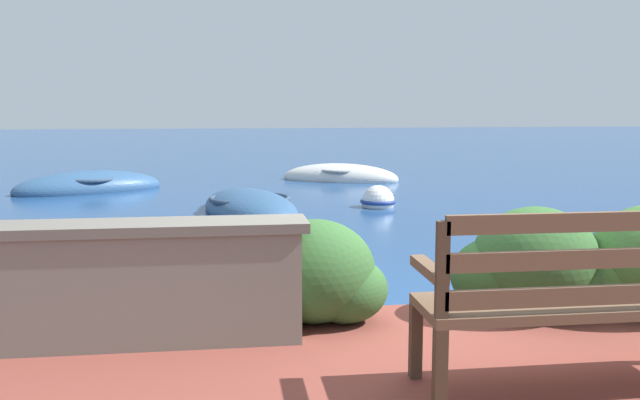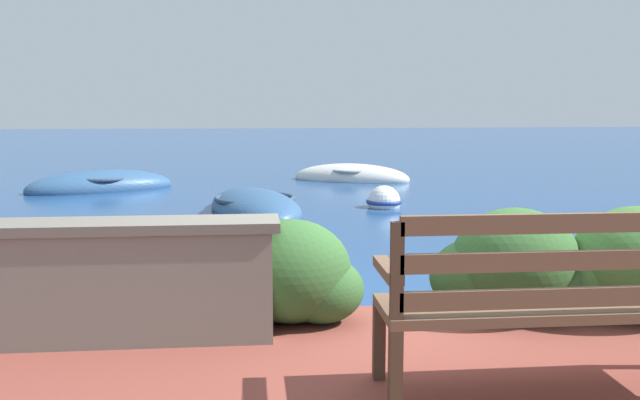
{
  "view_description": "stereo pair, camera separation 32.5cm",
  "coord_description": "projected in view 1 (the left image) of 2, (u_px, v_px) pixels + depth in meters",
  "views": [
    {
      "loc": [
        -1.32,
        -4.79,
        1.65
      ],
      "look_at": [
        -0.14,
        3.8,
        0.45
      ],
      "focal_mm": 40.0,
      "sensor_mm": 36.0,
      "label": 1
    },
    {
      "loc": [
        -0.99,
        -4.82,
        1.65
      ],
      "look_at": [
        -0.14,
        3.8,
        0.45
      ],
      "focal_mm": 40.0,
      "sensor_mm": 36.0,
      "label": 2
    }
  ],
  "objects": [
    {
      "name": "ground_plane",
      "position": [
        412.0,
        334.0,
        5.1
      ],
      "size": [
        80.0,
        80.0,
        0.0
      ],
      "color": "navy"
    },
    {
      "name": "park_bench",
      "position": [
        589.0,
        295.0,
        3.51
      ],
      "size": [
        1.67,
        0.48,
        0.93
      ],
      "rotation": [
        0.0,
        0.0,
        0.12
      ],
      "color": "#433123",
      "rests_on": "patio_terrace"
    },
    {
      "name": "stone_wall",
      "position": [
        138.0,
        282.0,
        4.21
      ],
      "size": [
        2.01,
        0.39,
        0.73
      ],
      "color": "slate",
      "rests_on": "patio_terrace"
    },
    {
      "name": "hedge_clump_left",
      "position": [
        185.0,
        288.0,
        4.61
      ],
      "size": [
        0.8,
        0.58,
        0.54
      ],
      "color": "#2D5628",
      "rests_on": "patio_terrace"
    },
    {
      "name": "hedge_clump_centre",
      "position": [
        312.0,
        278.0,
        4.64
      ],
      "size": [
        1.0,
        0.72,
        0.68
      ],
      "color": "#2D5628",
      "rests_on": "patio_terrace"
    },
    {
      "name": "hedge_clump_right",
      "position": [
        532.0,
        267.0,
        4.82
      ],
      "size": [
        1.08,
        0.78,
        0.73
      ],
      "color": "#2D5628",
      "rests_on": "patio_terrace"
    },
    {
      "name": "rowboat_nearest",
      "position": [
        250.0,
        209.0,
        10.66
      ],
      "size": [
        1.84,
        2.76,
        0.61
      ],
      "rotation": [
        0.0,
        0.0,
        4.98
      ],
      "color": "#2D517A",
      "rests_on": "ground_plane"
    },
    {
      "name": "rowboat_mid",
      "position": [
        89.0,
        188.0,
        13.23
      ],
      "size": [
        2.92,
        2.15,
        0.67
      ],
      "rotation": [
        0.0,
        0.0,
        0.46
      ],
      "color": "#2D517A",
      "rests_on": "ground_plane"
    },
    {
      "name": "rowboat_far",
      "position": [
        340.0,
        178.0,
        15.04
      ],
      "size": [
        2.65,
        1.82,
        0.63
      ],
      "rotation": [
        0.0,
        0.0,
        2.74
      ],
      "color": "silver",
      "rests_on": "ground_plane"
    },
    {
      "name": "mooring_buoy",
      "position": [
        378.0,
        201.0,
        11.23
      ],
      "size": [
        0.57,
        0.57,
        0.52
      ],
      "color": "white",
      "rests_on": "ground_plane"
    }
  ]
}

